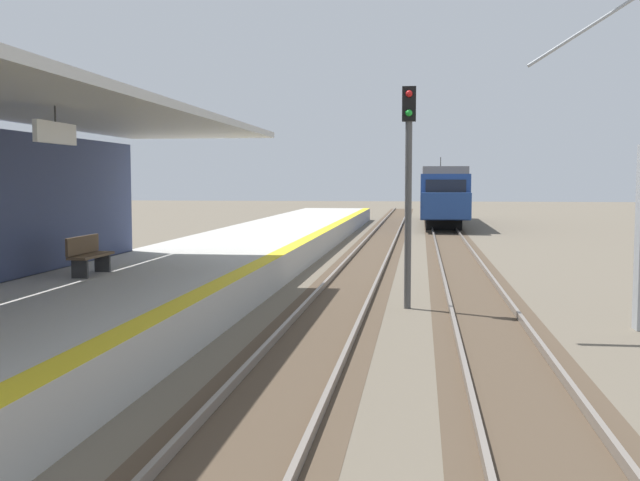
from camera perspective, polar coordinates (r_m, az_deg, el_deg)
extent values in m
cube|color=#B7B5AD|center=(20.16, -11.00, -2.94)|extent=(5.00, 80.00, 0.90)
cube|color=yellow|center=(19.52, -4.74, -1.78)|extent=(0.50, 80.00, 0.01)
cube|color=white|center=(13.67, -19.05, 7.57)|extent=(0.08, 1.40, 0.36)
cylinder|color=#333333|center=(13.69, -19.09, 8.89)|extent=(0.03, 0.03, 0.27)
cube|color=#4C3D2D|center=(23.24, 2.57, -3.00)|extent=(2.34, 120.00, 0.01)
cube|color=slate|center=(23.30, 0.81, -2.78)|extent=(0.08, 120.00, 0.15)
cube|color=slate|center=(23.18, 4.35, -2.83)|extent=(0.08, 120.00, 0.15)
cube|color=#4C3D2D|center=(23.20, 10.98, -3.09)|extent=(2.34, 120.00, 0.01)
cube|color=slate|center=(23.16, 9.20, -2.88)|extent=(0.08, 120.00, 0.15)
cube|color=slate|center=(23.25, 12.76, -2.91)|extent=(0.08, 120.00, 0.15)
cube|color=navy|center=(54.16, 9.02, 3.41)|extent=(2.90, 18.00, 2.70)
cube|color=slate|center=(54.16, 9.04, 5.07)|extent=(2.67, 18.00, 0.44)
cube|color=black|center=(45.14, 9.33, 3.72)|extent=(2.32, 0.06, 1.21)
cube|color=navy|center=(44.38, 9.34, 2.57)|extent=(2.78, 1.60, 1.49)
cube|color=black|center=(54.21, 10.57, 3.82)|extent=(0.04, 15.84, 0.86)
cylinder|color=#333333|center=(57.77, 8.95, 5.69)|extent=(0.06, 0.06, 0.90)
cube|color=black|center=(48.38, 9.18, 1.26)|extent=(2.17, 2.20, 0.72)
cube|color=black|center=(60.06, 8.85, 1.88)|extent=(2.17, 2.20, 0.72)
cylinder|color=#4C4C4C|center=(18.14, 6.56, 1.84)|extent=(0.16, 0.16, 4.40)
cube|color=black|center=(18.21, 6.64, 10.04)|extent=(0.32, 0.24, 0.80)
sphere|color=red|center=(18.09, 6.64, 10.78)|extent=(0.16, 0.16, 0.16)
sphere|color=green|center=(18.05, 6.62, 9.39)|extent=(0.16, 0.16, 0.16)
cylinder|color=#9EA3A8|center=(16.73, 19.52, 14.82)|extent=(2.47, 0.07, 1.60)
cube|color=brown|center=(18.01, -16.63, -1.08)|extent=(0.44, 1.60, 0.06)
cube|color=brown|center=(18.07, -17.22, -0.31)|extent=(0.06, 1.60, 0.40)
cube|color=#333333|center=(17.49, -17.41, -1.98)|extent=(0.36, 0.08, 0.44)
cube|color=#333333|center=(18.58, -15.86, -1.58)|extent=(0.36, 0.08, 0.44)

